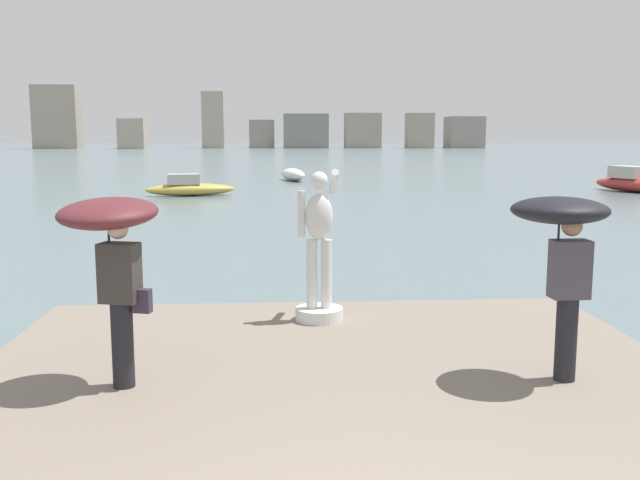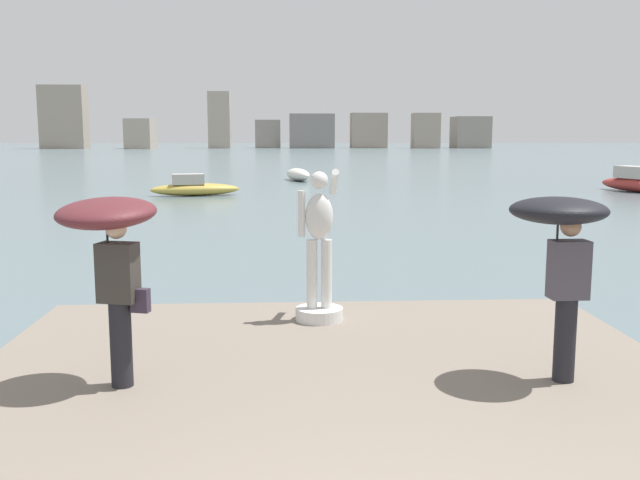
{
  "view_description": "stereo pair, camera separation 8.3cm",
  "coord_description": "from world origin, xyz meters",
  "px_view_note": "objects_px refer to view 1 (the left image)",
  "views": [
    {
      "loc": [
        -0.58,
        -2.89,
        2.95
      ],
      "look_at": [
        0.0,
        6.41,
        1.55
      ],
      "focal_mm": 39.69,
      "sensor_mm": 36.0,
      "label": 1
    },
    {
      "loc": [
        -0.5,
        -2.89,
        2.95
      ],
      "look_at": [
        0.0,
        6.41,
        1.55
      ],
      "focal_mm": 39.69,
      "sensor_mm": 36.0,
      "label": 2
    }
  ],
  "objects_px": {
    "statue_white_figure": "(319,261)",
    "boat_leftward": "(189,188)",
    "onlooker_right": "(562,235)",
    "boat_far": "(632,182)",
    "boat_near": "(293,175)",
    "onlooker_left": "(112,238)"
  },
  "relations": [
    {
      "from": "statue_white_figure",
      "to": "boat_far",
      "type": "bearing_deg",
      "value": 55.53
    },
    {
      "from": "statue_white_figure",
      "to": "boat_near",
      "type": "height_order",
      "value": "statue_white_figure"
    },
    {
      "from": "onlooker_left",
      "to": "onlooker_right",
      "type": "height_order",
      "value": "onlooker_left"
    },
    {
      "from": "boat_near",
      "to": "onlooker_left",
      "type": "bearing_deg",
      "value": -94.09
    },
    {
      "from": "boat_near",
      "to": "onlooker_right",
      "type": "bearing_deg",
      "value": -87.32
    },
    {
      "from": "onlooker_left",
      "to": "boat_leftward",
      "type": "relative_size",
      "value": 0.44
    },
    {
      "from": "boat_near",
      "to": "statue_white_figure",
      "type": "bearing_deg",
      "value": -90.84
    },
    {
      "from": "statue_white_figure",
      "to": "boat_far",
      "type": "xyz_separation_m",
      "value": [
        17.83,
        25.97,
        -0.75
      ]
    },
    {
      "from": "onlooker_left",
      "to": "boat_far",
      "type": "xyz_separation_m",
      "value": [
        20.05,
        28.41,
        -1.44
      ]
    },
    {
      "from": "onlooker_left",
      "to": "boat_near",
      "type": "distance_m",
      "value": 38.47
    },
    {
      "from": "boat_leftward",
      "to": "onlooker_right",
      "type": "bearing_deg",
      "value": -75.53
    },
    {
      "from": "onlooker_left",
      "to": "boat_far",
      "type": "relative_size",
      "value": 0.39
    },
    {
      "from": "statue_white_figure",
      "to": "onlooker_right",
      "type": "bearing_deg",
      "value": -47.59
    },
    {
      "from": "onlooker_right",
      "to": "boat_far",
      "type": "xyz_separation_m",
      "value": [
        15.5,
        28.53,
        -1.44
      ]
    },
    {
      "from": "onlooker_right",
      "to": "boat_far",
      "type": "height_order",
      "value": "onlooker_right"
    },
    {
      "from": "statue_white_figure",
      "to": "boat_leftward",
      "type": "bearing_deg",
      "value": 100.81
    },
    {
      "from": "onlooker_left",
      "to": "statue_white_figure",
      "type": "bearing_deg",
      "value": 47.73
    },
    {
      "from": "boat_far",
      "to": "boat_leftward",
      "type": "distance_m",
      "value": 22.62
    },
    {
      "from": "statue_white_figure",
      "to": "boat_leftward",
      "type": "distance_m",
      "value": 25.41
    },
    {
      "from": "onlooker_right",
      "to": "boat_leftward",
      "type": "distance_m",
      "value": 28.44
    },
    {
      "from": "statue_white_figure",
      "to": "onlooker_right",
      "type": "xyz_separation_m",
      "value": [
        2.33,
        -2.55,
        0.7
      ]
    },
    {
      "from": "boat_far",
      "to": "boat_leftward",
      "type": "relative_size",
      "value": 1.15
    }
  ]
}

